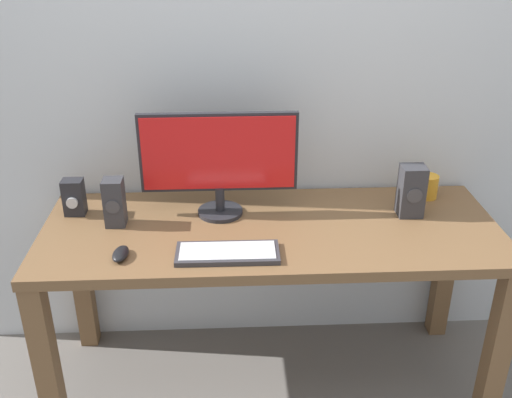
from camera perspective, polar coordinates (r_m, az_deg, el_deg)
name	(u,v)px	position (r m, az deg, el deg)	size (l,w,h in m)	color
ground_plane	(269,378)	(2.72, 1.30, -16.89)	(6.00, 6.00, 0.00)	slate
wall_back	(266,12)	(2.39, 1.02, 17.63)	(2.71, 0.04, 3.00)	silver
desk	(271,253)	(2.33, 1.45, -5.27)	(1.76, 0.67, 0.76)	brown
monitor	(219,158)	(2.28, -3.62, 3.93)	(0.61, 0.18, 0.42)	#232328
keyboard_primary	(228,253)	(2.08, -2.77, -5.22)	(0.37, 0.15, 0.02)	#333338
mouse	(121,254)	(2.12, -12.96, -5.18)	(0.05, 0.11, 0.03)	black
speaker_right	(411,191)	(2.39, 14.79, 0.76)	(0.10, 0.09, 0.21)	#333338
speaker_left	(114,202)	(2.31, -13.53, -0.31)	(0.08, 0.08, 0.19)	#333338
audio_controller	(74,197)	(2.44, -17.19, 0.17)	(0.08, 0.08, 0.15)	#232328
coffee_mug	(427,187)	(2.58, 16.24, 1.17)	(0.09, 0.09, 0.10)	orange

